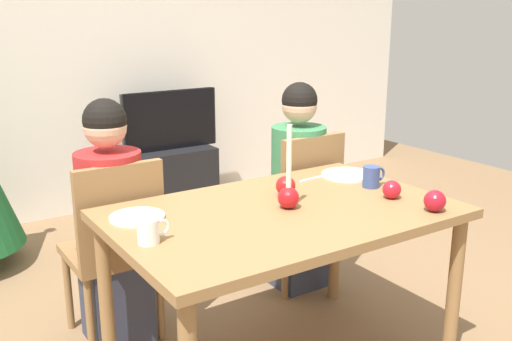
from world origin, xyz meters
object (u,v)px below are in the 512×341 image
object	(u,v)px
plate_left	(137,217)
person_right_child	(298,190)
tv_stand	(173,178)
chair_left	(115,242)
apple_near_candle	(286,186)
tv	(170,120)
dining_table	(282,228)
mug_right	(372,177)
apple_by_left_plate	(392,189)
apple_by_right_mug	(435,201)
person_left_child	(112,228)
mug_left	(149,231)
chair_right	(301,201)
candle_centerpiece	(289,192)
plate_right	(348,175)

from	to	relation	value
plate_left	person_right_child	bearing A→B (deg)	20.40
plate_left	tv_stand	bearing A→B (deg)	61.71
chair_left	apple_near_candle	bearing A→B (deg)	-36.40
tv	dining_table	bearing A→B (deg)	-103.99
person_right_child	tv_stand	distance (m)	1.69
mug_right	chair_left	bearing A→B (deg)	150.90
tv	chair_left	bearing A→B (deg)	-122.55
apple_by_left_plate	apple_by_right_mug	bearing A→B (deg)	-84.39
person_left_child	apple_by_left_plate	bearing A→B (deg)	-38.33
tv_stand	apple_by_left_plate	xyz separation A→B (m)	(-0.09, -2.44, 0.55)
dining_table	person_right_child	distance (m)	0.86
apple_by_right_mug	mug_left	bearing A→B (deg)	163.69
chair_right	tv	xyz separation A→B (m)	(0.00, 1.69, 0.20)
plate_left	apple_near_candle	bearing A→B (deg)	-7.05
candle_centerpiece	plate_left	distance (m)	0.62
dining_table	tv	bearing A→B (deg)	76.01
mug_right	candle_centerpiece	bearing A→B (deg)	-175.95
person_left_child	apple_by_left_plate	world-z (taller)	person_left_child
apple_near_candle	chair_left	bearing A→B (deg)	143.60
mug_right	apple_by_left_plate	bearing A→B (deg)	-105.50
dining_table	chair_right	world-z (taller)	chair_right
dining_table	apple_by_right_mug	bearing A→B (deg)	-35.45
candle_centerpiece	apple_by_right_mug	bearing A→B (deg)	-36.71
plate_right	apple_by_right_mug	bearing A→B (deg)	-95.95
tv_stand	plate_right	size ratio (longest dim) A/B	2.48
dining_table	apple_by_right_mug	world-z (taller)	apple_by_right_mug
person_right_child	tv_stand	world-z (taller)	person_right_child
chair_right	person_left_child	distance (m)	1.08
apple_by_right_mug	chair_left	bearing A→B (deg)	136.29
person_left_child	mug_left	distance (m)	0.72
mug_left	tv	bearing A→B (deg)	63.29
dining_table	chair_left	size ratio (longest dim) A/B	1.56
person_right_child	tv	world-z (taller)	person_right_child
chair_right	apple_near_candle	xyz separation A→B (m)	(-0.45, -0.46, 0.28)
chair_right	candle_centerpiece	distance (m)	0.87
tv_stand	tv	size ratio (longest dim) A/B	0.81
person_left_child	candle_centerpiece	distance (m)	0.88
chair_right	apple_near_candle	world-z (taller)	chair_right
tv	plate_right	bearing A→B (deg)	-90.26
apple_by_left_plate	tv	bearing A→B (deg)	87.84
person_left_child	plate_right	world-z (taller)	person_left_child
dining_table	apple_by_left_plate	distance (m)	0.52
plate_right	mug_left	world-z (taller)	mug_left
tv	mug_left	world-z (taller)	tv
chair_right	mug_right	size ratio (longest dim) A/B	7.25
dining_table	apple_by_left_plate	size ratio (longest dim) A/B	17.31
mug_left	mug_right	size ratio (longest dim) A/B	0.97
apple_by_left_plate	plate_right	bearing A→B (deg)	77.52
plate_right	apple_near_candle	size ratio (longest dim) A/B	2.93
tv	plate_left	distance (m)	2.36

